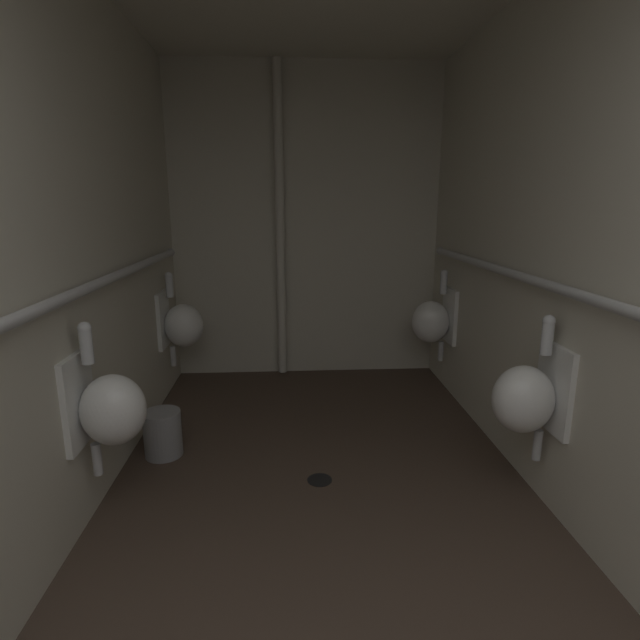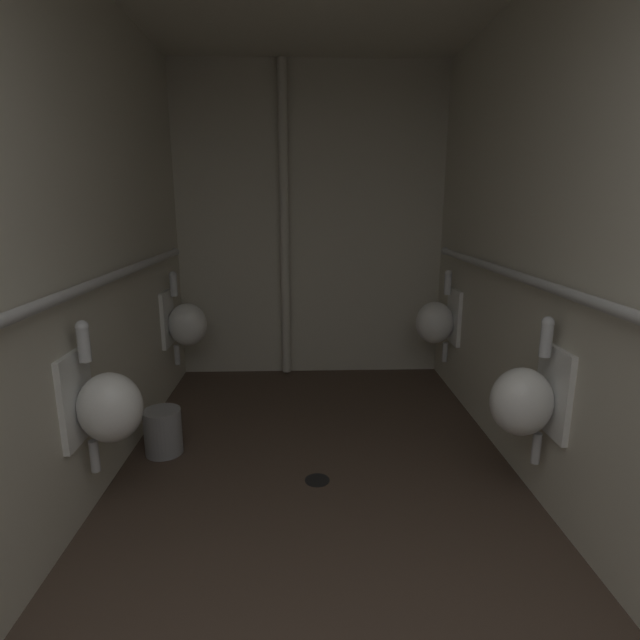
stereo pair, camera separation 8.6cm
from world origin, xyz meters
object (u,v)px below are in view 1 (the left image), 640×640
at_px(urinal_left_mid, 108,408).
at_px(urinal_right_far, 433,320).
at_px(waste_bin, 163,434).
at_px(urinal_right_mid, 527,397).
at_px(floor_drain, 320,480).
at_px(standpipe_back_wall, 280,226).
at_px(urinal_left_far, 181,324).

relative_size(urinal_left_mid, urinal_right_far, 1.00).
bearing_deg(waste_bin, urinal_right_mid, -18.18).
xyz_separation_m(floor_drain, waste_bin, (-0.95, 0.35, 0.14)).
distance_m(urinal_left_mid, urinal_right_mid, 2.02).
bearing_deg(urinal_left_mid, standpipe_back_wall, 69.32).
xyz_separation_m(urinal_left_far, standpipe_back_wall, (0.79, 0.45, 0.74)).
bearing_deg(urinal_left_far, floor_drain, -52.90).
bearing_deg(urinal_right_far, urinal_left_mid, -141.19).
relative_size(urinal_left_far, urinal_right_mid, 1.00).
relative_size(urinal_left_mid, urinal_right_mid, 1.00).
height_order(urinal_right_far, waste_bin, urinal_right_far).
height_order(urinal_left_mid, floor_drain, urinal_left_mid).
bearing_deg(urinal_right_far, standpipe_back_wall, 159.61).
bearing_deg(standpipe_back_wall, waste_bin, -116.67).
bearing_deg(waste_bin, standpipe_back_wall, 63.33).
distance_m(urinal_left_far, standpipe_back_wall, 1.17).
bearing_deg(urinal_left_far, waste_bin, -86.32).
relative_size(urinal_right_far, standpipe_back_wall, 0.29).
bearing_deg(urinal_right_mid, urinal_left_mid, -179.96).
bearing_deg(standpipe_back_wall, floor_drain, -82.82).
xyz_separation_m(urinal_right_mid, urinal_right_far, (0.00, 1.62, 0.00)).
relative_size(standpipe_back_wall, floor_drain, 18.66).
bearing_deg(urinal_right_mid, standpipe_back_wall, 120.65).
xyz_separation_m(urinal_left_mid, floor_drain, (1.01, 0.29, -0.59)).
height_order(standpipe_back_wall, waste_bin, standpipe_back_wall).
xyz_separation_m(urinal_right_mid, waste_bin, (-1.95, 0.64, -0.45)).
bearing_deg(floor_drain, standpipe_back_wall, 97.18).
bearing_deg(floor_drain, waste_bin, 159.60).
distance_m(urinal_left_far, urinal_right_far, 2.02).
bearing_deg(urinal_right_mid, floor_drain, 163.97).
distance_m(urinal_right_far, waste_bin, 2.23).
height_order(urinal_left_mid, waste_bin, urinal_left_mid).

